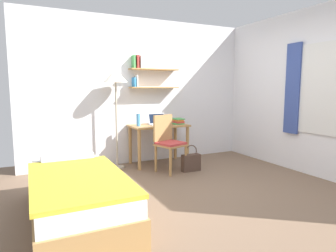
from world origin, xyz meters
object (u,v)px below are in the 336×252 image
water_bottle (138,120)px  book_stack (178,121)px  handbag (191,162)px  desk_chair (168,141)px  desk (159,132)px  standing_lamp (116,81)px  bed (77,195)px  laptop (158,122)px

water_bottle → book_stack: size_ratio=0.90×
water_bottle → handbag: 1.15m
desk_chair → desk: bearing=83.8°
desk_chair → standing_lamp: (-0.70, 0.55, 0.97)m
book_stack → desk: bearing=171.5°
bed → desk_chair: 2.00m
desk → water_bottle: water_bottle is taller
water_bottle → standing_lamp: bearing=168.1°
desk_chair → book_stack: bearing=47.5°
bed → standing_lamp: 2.30m
desk_chair → laptop: bearing=83.8°
water_bottle → handbag: bearing=-43.0°
book_stack → handbag: 0.87m
desk_chair → standing_lamp: standing_lamp is taller
desk → water_bottle: (-0.39, -0.03, 0.24)m
bed → laptop: 2.46m
water_bottle → handbag: size_ratio=0.49×
book_stack → bed: bearing=-141.8°
desk → book_stack: book_stack is taller
desk_chair → standing_lamp: bearing=141.8°
desk → book_stack: 0.41m
water_bottle → book_stack: water_bottle is taller
bed → handbag: 2.20m
laptop → handbag: 0.99m
bed → desk: size_ratio=1.90×
laptop → desk_chair: bearing=-96.2°
standing_lamp → book_stack: size_ratio=7.01×
laptop → standing_lamp: bearing=-179.1°
standing_lamp → handbag: (1.04, -0.71, -1.33)m
book_stack → desk_chair: bearing=-132.5°
desk_chair → handbag: size_ratio=2.11×
desk → standing_lamp: 1.18m
laptop → desk: bearing=-96.6°
desk_chair → water_bottle: size_ratio=4.32×
bed → desk: desk is taller
desk → handbag: desk is taller
laptop → book_stack: bearing=-17.6°
standing_lamp → handbag: bearing=-34.3°
desk_chair → standing_lamp: 1.32m
laptop → handbag: size_ratio=0.75×
book_stack → laptop: bearing=162.4°
desk → laptop: bearing=83.4°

